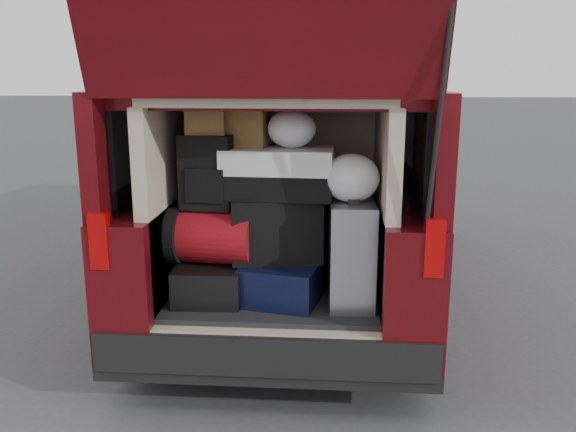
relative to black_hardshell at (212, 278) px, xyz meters
name	(u,v)px	position (x,y,z in m)	size (l,w,h in m)	color
ground	(271,391)	(0.38, -0.15, -0.66)	(80.00, 80.00, 0.00)	#38383B
minivan	(292,186)	(0.38, 1.71, 0.25)	(1.90, 5.35, 2.77)	black
load_floor	(276,330)	(0.38, 0.13, -0.38)	(1.24, 1.05, 0.55)	black
black_hardshell	(212,278)	(0.00, 0.00, 0.00)	(0.39, 0.54, 0.22)	black
navy_hardshell	(285,279)	(0.44, 0.00, 0.01)	(0.43, 0.53, 0.23)	black
silver_roller	(351,253)	(0.84, -0.07, 0.20)	(0.25, 0.41, 0.61)	white
red_duffel	(212,236)	(0.02, -0.02, 0.27)	(0.50, 0.33, 0.33)	maroon
black_soft_case	(276,228)	(0.39, 0.03, 0.31)	(0.53, 0.32, 0.38)	black
backpack	(208,172)	(0.00, 0.00, 0.65)	(0.30, 0.18, 0.43)	black
twotone_duffel	(278,173)	(0.40, 0.04, 0.65)	(0.64, 0.33, 0.29)	white
grocery_sack_lower	(206,116)	(-0.01, 0.03, 0.97)	(0.22, 0.18, 0.20)	brown
grocery_sack_upper	(248,127)	(0.22, 0.10, 0.90)	(0.23, 0.19, 0.23)	brown
plastic_bag_center	(292,129)	(0.48, 0.05, 0.90)	(0.28, 0.26, 0.22)	silver
plastic_bag_right	(352,178)	(0.83, -0.06, 0.64)	(0.32, 0.29, 0.27)	silver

